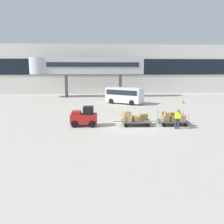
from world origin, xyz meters
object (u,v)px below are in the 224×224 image
object	(u,v)px
shuttle_van	(124,94)
safety_cone_near	(183,101)
baggage_tug	(84,117)
baggage_cart_lead	(134,119)
baggage_handler	(178,118)
baggage_cart_middle	(173,119)

from	to	relation	value
shuttle_van	safety_cone_near	distance (m)	7.88
baggage_tug	safety_cone_near	world-z (taller)	baggage_tug
safety_cone_near	baggage_cart_lead	bearing A→B (deg)	-125.34
baggage_handler	shuttle_van	xyz separation A→B (m)	(-2.51, 13.50, 0.37)
baggage_cart_lead	shuttle_van	world-z (taller)	shuttle_van
baggage_cart_lead	safety_cone_near	distance (m)	14.54
baggage_handler	baggage_tug	bearing A→B (deg)	169.13
baggage_handler	safety_cone_near	xyz separation A→B (m)	(5.31, 13.17, -0.59)
shuttle_van	safety_cone_near	world-z (taller)	shuttle_van
baggage_cart_lead	shuttle_van	size ratio (longest dim) A/B	0.60
baggage_cart_middle	baggage_cart_lead	bearing A→B (deg)	178.21
shuttle_van	baggage_tug	bearing A→B (deg)	-110.86
shuttle_van	safety_cone_near	size ratio (longest dim) A/B	9.19
baggage_cart_middle	safety_cone_near	world-z (taller)	baggage_cart_middle
baggage_tug	baggage_cart_middle	size ratio (longest dim) A/B	0.70
baggage_tug	baggage_handler	world-z (taller)	baggage_tug
baggage_tug	baggage_cart_lead	distance (m)	4.04
baggage_cart_lead	baggage_cart_middle	xyz separation A→B (m)	(3.14, -0.10, -0.00)
baggage_cart_middle	baggage_handler	xyz separation A→B (m)	(-0.04, -1.21, 0.31)
shuttle_van	baggage_cart_lead	bearing A→B (deg)	-92.78
baggage_tug	baggage_cart_middle	xyz separation A→B (m)	(7.17, -0.16, -0.20)
baggage_cart_middle	baggage_handler	world-z (taller)	baggage_handler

